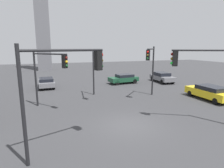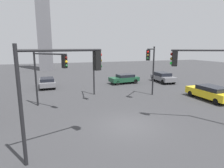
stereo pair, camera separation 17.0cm
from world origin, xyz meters
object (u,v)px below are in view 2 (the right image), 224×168
object	(u,v)px
traffic_light_2	(63,77)
traffic_light_3	(151,62)
car_0	(163,77)
traffic_light_0	(96,66)
car_3	(210,92)
car_1	(47,82)
traffic_light_1	(49,68)
traffic_light_4	(203,69)
car_4	(124,79)

from	to	relation	value
traffic_light_2	traffic_light_3	bearing A→B (deg)	20.44
traffic_light_2	car_0	xyz separation A→B (m)	(15.59, 14.72, -3.00)
traffic_light_0	car_0	size ratio (longest dim) A/B	1.03
car_3	traffic_light_0	bearing A→B (deg)	67.90
traffic_light_3	car_1	xyz separation A→B (m)	(-10.10, 8.81, -3.00)
traffic_light_0	traffic_light_1	distance (m)	4.84
car_0	traffic_light_0	bearing A→B (deg)	-60.41
traffic_light_4	car_1	bearing A→B (deg)	-29.09
traffic_light_0	traffic_light_4	size ratio (longest dim) A/B	0.92
traffic_light_1	traffic_light_2	distance (m)	7.10
traffic_light_0	car_0	world-z (taller)	traffic_light_0
car_0	car_4	size ratio (longest dim) A/B	1.06
traffic_light_1	car_1	xyz separation A→B (m)	(-0.36, 9.31, -2.82)
traffic_light_4	car_4	distance (m)	15.27
car_1	car_4	xyz separation A→B (m)	(10.59, -0.78, 0.03)
car_0	car_1	bearing A→B (deg)	-91.61
traffic_light_1	car_0	distance (m)	18.07
traffic_light_0	car_3	distance (m)	11.75
car_3	car_4	size ratio (longest dim) A/B	1.08
traffic_light_1	car_3	xyz separation A→B (m)	(15.06, -2.12, -2.77)
traffic_light_4	car_0	distance (m)	15.85
car_1	traffic_light_2	bearing A→B (deg)	-178.90
traffic_light_3	car_3	xyz separation A→B (m)	(5.33, -2.63, -2.95)
traffic_light_0	traffic_light_3	xyz separation A→B (m)	(5.35, -1.55, 0.34)
traffic_light_1	car_1	size ratio (longest dim) A/B	1.13
car_1	car_3	bearing A→B (deg)	-128.68
traffic_light_1	traffic_light_3	bearing A→B (deg)	52.79
traffic_light_0	traffic_light_3	distance (m)	5.58
car_0	car_3	distance (m)	9.83
traffic_light_2	car_1	xyz separation A→B (m)	(-0.92, 16.39, -3.08)
car_3	traffic_light_2	bearing A→B (deg)	108.12
traffic_light_3	traffic_light_1	bearing A→B (deg)	-43.68
traffic_light_2	traffic_light_3	distance (m)	11.90
car_0	car_3	size ratio (longest dim) A/B	0.98
traffic_light_3	car_0	xyz separation A→B (m)	(6.41, 7.14, -2.91)
car_0	car_3	world-z (taller)	car_0
car_3	traffic_light_1	bearing A→B (deg)	81.23
traffic_light_4	car_3	size ratio (longest dim) A/B	1.09
traffic_light_3	traffic_light_4	xyz separation A→B (m)	(-0.26, -6.93, 0.03)
traffic_light_1	traffic_light_4	bearing A→B (deg)	15.68
car_0	car_4	distance (m)	5.99
traffic_light_3	traffic_light_4	world-z (taller)	traffic_light_3
traffic_light_1	car_4	bearing A→B (deg)	89.68
car_3	car_4	world-z (taller)	car_3
car_0	traffic_light_3	bearing A→B (deg)	-37.77
traffic_light_3	traffic_light_0	bearing A→B (deg)	-62.76
car_3	car_0	bearing A→B (deg)	-7.09
traffic_light_0	car_0	bearing A→B (deg)	122.00
traffic_light_1	car_4	xyz separation A→B (m)	(10.22, 8.53, -2.79)
car_4	car_3	bearing A→B (deg)	108.88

